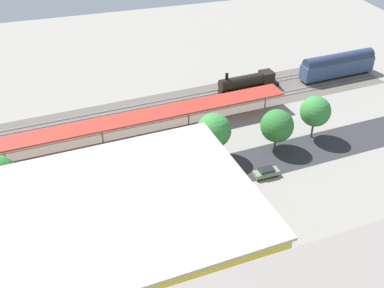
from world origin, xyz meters
name	(u,v)px	position (x,y,z in m)	size (l,w,h in m)	color
ground_plane	(184,167)	(0.00, 0.00, 0.00)	(175.01, 175.01, 0.00)	gray
rail_bed	(156,112)	(0.00, -20.40, 0.00)	(109.38, 14.74, 0.01)	#5B544C
street_asphalt	(190,180)	(0.00, 3.83, 0.00)	(109.38, 9.00, 0.01)	#2D2D33
track_rails	(156,111)	(0.00, -20.40, 0.18)	(109.05, 16.89, 0.12)	#9E9EA8
platform_canopy_near	(146,116)	(3.69, -12.88, 3.94)	(59.02, 9.50, 4.15)	#A82D23
locomotive	(249,82)	(-22.81, -23.77, 1.87)	(14.74, 3.90, 5.18)	black
passenger_coach	(338,65)	(-45.58, -23.76, 3.13)	(19.44, 4.67, 5.99)	black
parked_car_0	(266,173)	(-12.82, 6.77, 0.73)	(4.57, 1.95, 1.61)	black
parked_car_1	(231,184)	(-5.92, 7.85, 0.80)	(4.72, 2.06, 1.79)	black
parked_car_2	(191,189)	(0.82, 6.98, 0.77)	(4.11, 2.11, 1.71)	black
parked_car_3	(154,198)	(7.27, 7.36, 0.72)	(4.76, 2.14, 1.65)	black
construction_building	(86,264)	(19.25, 24.32, 7.63)	(39.72, 23.45, 15.26)	yellow
construction_roof_slab	(76,215)	(19.25, 24.32, 15.46)	(40.32, 24.05, 0.40)	#B7B2A8
box_truck_0	(176,190)	(3.52, 7.56, 1.68)	(8.92, 2.62, 3.44)	black
box_truck_1	(167,194)	(5.13, 8.07, 1.57)	(8.30, 2.34, 3.18)	black
box_truck_2	(111,204)	(14.19, 7.81, 1.69)	(9.21, 3.69, 3.41)	black
street_tree_0	(277,126)	(-18.03, -0.60, 4.91)	(6.12, 6.12, 7.98)	brown
street_tree_1	(214,131)	(-6.06, -1.49, 5.63)	(6.25, 6.25, 8.76)	brown
street_tree_2	(315,111)	(-26.54, -1.90, 5.75)	(5.82, 5.82, 8.67)	brown
traffic_light	(21,173)	(26.94, -1.13, 4.20)	(0.50, 0.36, 6.32)	#333333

